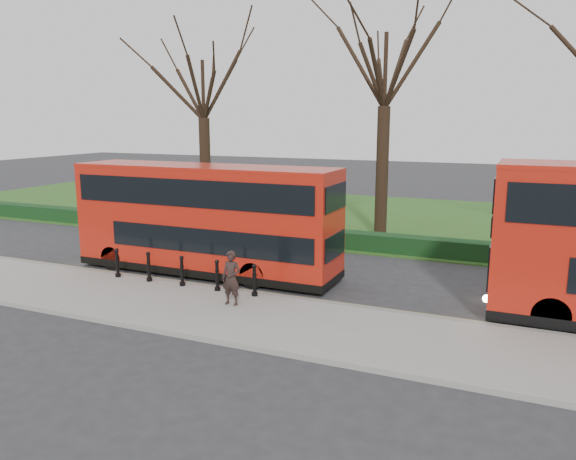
% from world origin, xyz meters
% --- Properties ---
extents(ground, '(120.00, 120.00, 0.00)m').
position_xyz_m(ground, '(0.00, 0.00, 0.00)').
color(ground, '#28282B').
rests_on(ground, ground).
extents(pavement, '(60.00, 4.00, 0.15)m').
position_xyz_m(pavement, '(0.00, -3.00, 0.07)').
color(pavement, gray).
rests_on(pavement, ground).
extents(kerb, '(60.00, 0.25, 0.16)m').
position_xyz_m(kerb, '(0.00, -1.00, 0.07)').
color(kerb, slate).
rests_on(kerb, ground).
extents(grass_verge, '(60.00, 18.00, 0.06)m').
position_xyz_m(grass_verge, '(0.00, 15.00, 0.03)').
color(grass_verge, '#2B501A').
rests_on(grass_verge, ground).
extents(hedge, '(60.00, 0.90, 0.80)m').
position_xyz_m(hedge, '(0.00, 6.80, 0.40)').
color(hedge, black).
rests_on(hedge, ground).
extents(yellow_line_outer, '(60.00, 0.10, 0.01)m').
position_xyz_m(yellow_line_outer, '(0.00, -0.70, 0.01)').
color(yellow_line_outer, yellow).
rests_on(yellow_line_outer, ground).
extents(yellow_line_inner, '(60.00, 0.10, 0.01)m').
position_xyz_m(yellow_line_inner, '(0.00, -0.50, 0.01)').
color(yellow_line_inner, yellow).
rests_on(yellow_line_inner, ground).
extents(tree_left, '(6.73, 6.73, 10.51)m').
position_xyz_m(tree_left, '(-8.00, 10.00, 7.63)').
color(tree_left, black).
rests_on(tree_left, ground).
extents(tree_mid, '(7.37, 7.37, 11.51)m').
position_xyz_m(tree_mid, '(2.00, 10.00, 8.37)').
color(tree_mid, black).
rests_on(tree_mid, ground).
extents(bollard_row, '(5.67, 0.15, 1.00)m').
position_xyz_m(bollard_row, '(-1.95, -1.35, 0.65)').
color(bollard_row, black).
rests_on(bollard_row, pavement).
extents(bus_lead, '(10.21, 2.35, 4.06)m').
position_xyz_m(bus_lead, '(-2.34, 0.81, 2.05)').
color(bus_lead, '#AC1B0E').
rests_on(bus_lead, ground).
extents(pedestrian, '(0.62, 0.41, 1.68)m').
position_xyz_m(pedestrian, '(0.56, -2.40, 0.99)').
color(pedestrian, black).
rests_on(pedestrian, pavement).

